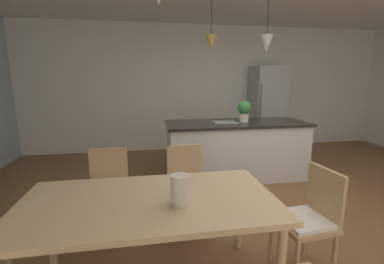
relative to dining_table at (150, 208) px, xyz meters
The scene contains 12 objects.
ground_plane 1.81m from the dining_table, 30.51° to the left, with size 10.00×8.40×0.04m, color brown.
wall_back_kitchen 4.41m from the dining_table, 70.65° to the left, with size 10.00×0.12×2.70m, color white.
dining_table is the anchor object (origin of this frame).
chair_far_right 0.95m from the dining_table, 64.57° to the left, with size 0.43×0.43×0.87m.
chair_far_left 0.95m from the dining_table, 115.66° to the left, with size 0.40×0.40×0.87m.
chair_kitchen_end 1.28m from the dining_table, ahead, with size 0.44×0.44×0.87m.
kitchen_island 2.57m from the dining_table, 57.16° to the left, with size 2.20×0.84×0.91m.
refrigerator 4.56m from the dining_table, 54.66° to the left, with size 0.69×0.67×1.84m.
pendant_over_island_main 2.75m from the dining_table, 65.95° to the left, with size 0.17×0.17×0.72m.
pendant_over_island_aux 3.15m from the dining_table, 49.81° to the left, with size 0.19×0.19×0.74m.
potted_plant_on_island 2.66m from the dining_table, 55.02° to the left, with size 0.22×0.22×0.33m.
vase_on_dining_table 0.29m from the dining_table, 29.65° to the right, with size 0.13×0.13×0.21m.
Camera 1 is at (-1.44, -2.60, 1.57)m, focal length 24.73 mm.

